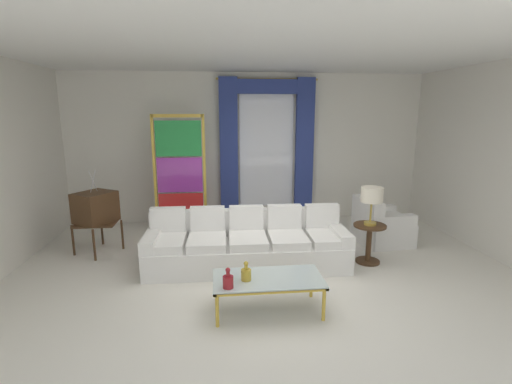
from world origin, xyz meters
TOP-DOWN VIEW (x-y plane):
  - ground_plane at (0.00, 0.00)m, footprint 16.00×16.00m
  - wall_rear at (0.00, 3.06)m, footprint 8.00×0.12m
  - wall_right at (3.66, 0.60)m, footprint 0.12×7.00m
  - ceiling_slab at (0.00, 0.80)m, footprint 8.00×7.60m
  - curtained_window at (0.37, 2.89)m, footprint 2.00×0.17m
  - couch_white_long at (-0.23, 0.64)m, footprint 2.94×0.98m
  - coffee_table at (-0.11, -0.71)m, footprint 1.24×0.62m
  - bottle_blue_decanter at (-0.36, -0.74)m, footprint 0.11×0.11m
  - bottle_crystal_tall at (-0.56, -0.91)m, footprint 0.11×0.11m
  - vintage_tv at (-2.59, 1.39)m, footprint 0.74×0.77m
  - armchair_white at (2.14, 1.32)m, footprint 0.88×0.88m
  - stained_glass_divider at (-1.33, 2.28)m, footprint 0.95×0.05m
  - peacock_figurine at (-0.86, 1.97)m, footprint 0.44×0.60m
  - round_side_table at (1.60, 0.52)m, footprint 0.48×0.48m
  - table_lamp_brass at (1.60, 0.52)m, footprint 0.32×0.32m

SIDE VIEW (x-z plane):
  - ground_plane at x=0.00m, z-range 0.00..0.00m
  - peacock_figurine at x=-0.86m, z-range -0.03..0.47m
  - armchair_white at x=2.14m, z-range -0.11..0.69m
  - couch_white_long at x=-0.23m, z-range -0.12..0.74m
  - round_side_table at x=1.60m, z-range 0.06..0.65m
  - coffee_table at x=-0.11m, z-range 0.17..0.58m
  - bottle_blue_decanter at x=-0.36m, z-range 0.38..0.60m
  - bottle_crystal_tall at x=-0.56m, z-range 0.37..0.60m
  - vintage_tv at x=-2.59m, z-range 0.06..1.40m
  - table_lamp_brass at x=1.60m, z-range 0.74..1.31m
  - stained_glass_divider at x=-1.33m, z-range -0.04..2.16m
  - wall_rear at x=0.00m, z-range 0.00..3.00m
  - wall_right at x=3.66m, z-range 0.00..3.00m
  - curtained_window at x=0.37m, z-range 0.39..3.09m
  - ceiling_slab at x=0.00m, z-range 3.00..3.04m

